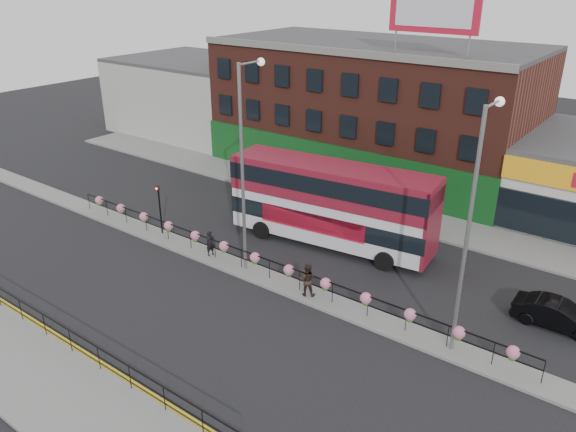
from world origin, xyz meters
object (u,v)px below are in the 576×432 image
Objects in this scene: pedestrian_b at (307,280)px; lamp_column_east at (473,213)px; lamp_column_west at (245,152)px; double_decker_bus at (332,197)px; car at (558,315)px; pedestrian_a at (210,243)px.

pedestrian_b is 0.16× the size of lamp_column_east.
lamp_column_east is (11.99, -0.08, -0.25)m from lamp_column_west.
double_decker_bus is 13.49m from car.
lamp_column_east is at bearing 156.86° from pedestrian_b.
double_decker_bus reaches higher than pedestrian_a.
double_decker_bus reaches higher than car.
double_decker_bus is at bearing -22.19° from pedestrian_a.
pedestrian_a is 6.99m from pedestrian_b.
pedestrian_b is at bearing 113.02° from car.
pedestrian_a is at bearing -173.22° from lamp_column_west.
car is at bearing 15.94° from lamp_column_west.
car is 11.95m from pedestrian_b.
lamp_column_east is at bearing 142.58° from car.
double_decker_bus is 6.80m from lamp_column_west.
pedestrian_a is 6.47m from lamp_column_west.
lamp_column_east is (-3.26, -4.43, 5.89)m from car.
double_decker_bus is 1.13× the size of lamp_column_west.
lamp_column_east is at bearing -0.39° from lamp_column_west.
car is 2.30× the size of pedestrian_b.
pedestrian_b is at bearing -68.32° from double_decker_bus.
car is 0.38× the size of lamp_column_east.
car is at bearing -58.07° from pedestrian_a.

